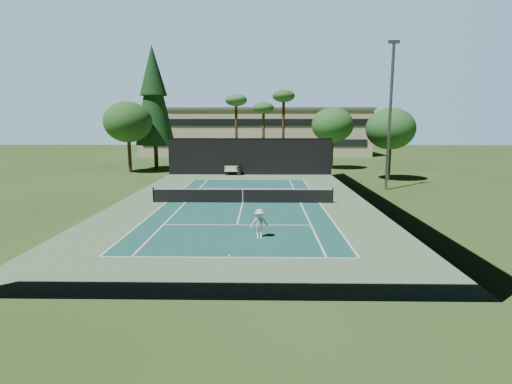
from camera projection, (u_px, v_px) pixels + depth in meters
The scene contains 22 objects.
ground at pixel (243, 203), 28.50m from camera, with size 160.00×160.00×0.00m, color #2E4D1C.
apron_slab at pixel (243, 203), 28.50m from camera, with size 18.00×32.00×0.01m, color #5B815A.
court_surface at pixel (243, 203), 28.50m from camera, with size 10.97×23.77×0.01m, color #1B584F.
court_lines at pixel (243, 203), 28.49m from camera, with size 11.07×23.87×0.01m.
tennis_net at pixel (243, 195), 28.40m from camera, with size 12.90×0.10×1.10m.
fence at pixel (243, 175), 28.22m from camera, with size 18.04×32.05×4.03m.
player at pixel (260, 223), 19.62m from camera, with size 0.94×0.54×1.46m, color white.
tennis_ball_a at pixel (189, 241), 19.07m from camera, with size 0.07×0.07×0.07m, color #D7EE36.
tennis_ball_b at pixel (202, 193), 32.53m from camera, with size 0.08×0.08×0.08m, color #B6D22F.
tennis_ball_c at pixel (258, 195), 31.27m from camera, with size 0.07×0.07×0.07m, color #CAE834.
tennis_ball_d at pixel (161, 194), 31.95m from camera, with size 0.06×0.06×0.06m, color #B7D12F.
park_bench at pixel (231, 170), 43.80m from camera, with size 1.50×0.45×1.02m.
trash_bin at pixel (239, 171), 43.73m from camera, with size 0.56×0.56×0.95m.
pine_tree at pixel (153, 91), 48.77m from camera, with size 4.80×4.80×15.00m.
palm_a at pixel (236, 103), 50.80m from camera, with size 2.80×2.80×9.32m.
palm_b at pixel (264, 110), 52.86m from camera, with size 2.80×2.80×8.42m.
palm_c at pixel (284, 99), 49.65m from camera, with size 2.80×2.80×9.77m.
decid_tree_a at pixel (332, 125), 49.10m from camera, with size 5.12×5.12×7.62m.
decid_tree_b at pixel (391, 129), 39.23m from camera, with size 4.80×4.80×7.14m.
decid_tree_c at pixel (128, 122), 45.50m from camera, with size 5.44×5.44×8.09m.
campus_building at pixel (255, 131), 73.10m from camera, with size 40.50×12.50×8.30m.
light_pole at pixel (390, 113), 33.12m from camera, with size 0.90×0.25×12.22m.
Camera 1 is at (1.43, -27.94, 5.56)m, focal length 28.00 mm.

